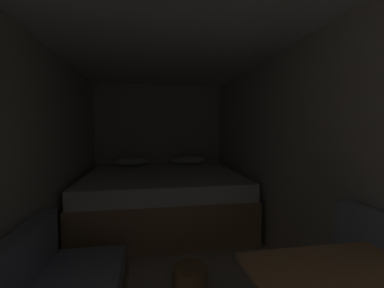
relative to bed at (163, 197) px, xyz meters
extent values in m
plane|color=#B2A893|center=(0.00, -1.47, -0.36)|extent=(6.92, 6.92, 0.00)
cube|color=beige|center=(0.00, 1.02, 0.69)|extent=(2.32, 0.05, 2.11)
cube|color=beige|center=(-1.14, -1.47, 0.69)|extent=(0.05, 4.92, 2.11)
cube|color=beige|center=(1.14, -1.47, 0.69)|extent=(0.05, 4.92, 2.11)
cube|color=white|center=(0.00, -1.47, 1.77)|extent=(2.32, 4.92, 0.05)
cube|color=tan|center=(0.00, -0.02, -0.11)|extent=(2.10, 1.91, 0.51)
cube|color=white|center=(0.00, -0.02, 0.25)|extent=(2.06, 1.87, 0.20)
ellipsoid|color=white|center=(-0.47, 0.71, 0.43)|extent=(0.58, 0.35, 0.15)
ellipsoid|color=white|center=(0.47, 0.71, 0.43)|extent=(0.58, 0.35, 0.15)
cylinder|color=olive|center=(0.14, -1.55, -0.27)|extent=(0.30, 0.30, 0.18)
camera|label=1|loc=(-0.19, -3.59, 0.99)|focal=23.77mm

